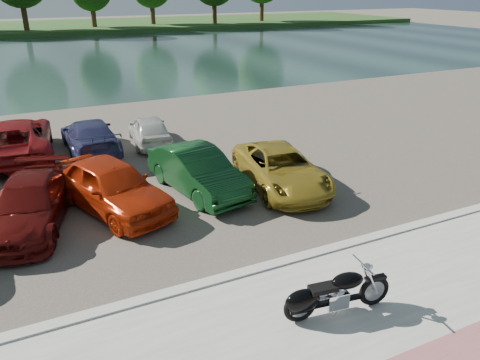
% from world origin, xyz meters
% --- Properties ---
extents(ground, '(200.00, 200.00, 0.00)m').
position_xyz_m(ground, '(0.00, 0.00, 0.00)').
color(ground, '#595447').
rests_on(ground, ground).
extents(promenade, '(60.00, 6.00, 0.10)m').
position_xyz_m(promenade, '(0.00, -1.00, 0.05)').
color(promenade, '#9E9C94').
rests_on(promenade, ground).
extents(kerb, '(60.00, 0.30, 0.14)m').
position_xyz_m(kerb, '(0.00, 2.00, 0.07)').
color(kerb, '#9E9C94').
rests_on(kerb, ground).
extents(parking_lot, '(60.00, 18.00, 0.04)m').
position_xyz_m(parking_lot, '(0.00, 11.00, 0.02)').
color(parking_lot, '#474139').
rests_on(parking_lot, ground).
extents(river, '(120.00, 40.00, 0.00)m').
position_xyz_m(river, '(0.00, 40.00, 0.00)').
color(river, '#1A2F2A').
rests_on(river, ground).
extents(far_bank, '(120.00, 24.00, 0.60)m').
position_xyz_m(far_bank, '(0.00, 72.00, 0.30)').
color(far_bank, '#254217').
rests_on(far_bank, ground).
extents(motorcycle, '(2.33, 0.76, 1.05)m').
position_xyz_m(motorcycle, '(-0.80, -0.03, 0.56)').
color(motorcycle, black).
rests_on(motorcycle, promenade).
extents(car_3, '(2.98, 4.82, 1.31)m').
position_xyz_m(car_3, '(-5.85, 6.65, 0.69)').
color(car_3, '#510D0B').
rests_on(car_3, parking_lot).
extents(car_4, '(3.25, 4.82, 1.53)m').
position_xyz_m(car_4, '(-3.62, 6.69, 0.80)').
color(car_4, '#BA2B0C').
rests_on(car_4, parking_lot).
extents(car_5, '(2.21, 4.47, 1.41)m').
position_xyz_m(car_5, '(-0.90, 6.86, 0.74)').
color(car_5, '#0F3918').
rests_on(car_5, parking_lot).
extents(car_6, '(2.72, 4.85, 1.28)m').
position_xyz_m(car_6, '(1.67, 6.02, 0.68)').
color(car_6, olive).
rests_on(car_6, parking_lot).
extents(car_10, '(2.84, 5.61, 1.52)m').
position_xyz_m(car_10, '(-5.96, 12.76, 0.80)').
color(car_10, maroon).
rests_on(car_10, parking_lot).
extents(car_11, '(1.88, 4.55, 1.32)m').
position_xyz_m(car_11, '(-3.34, 12.25, 0.70)').
color(car_11, navy).
rests_on(car_11, parking_lot).
extents(car_12, '(1.78, 3.69, 1.22)m').
position_xyz_m(car_12, '(-0.96, 12.29, 0.65)').
color(car_12, silver).
rests_on(car_12, parking_lot).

